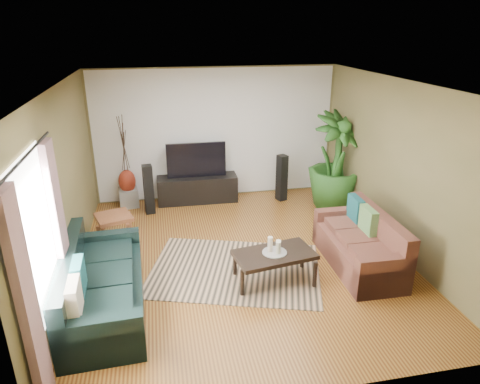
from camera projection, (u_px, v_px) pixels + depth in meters
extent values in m
plane|color=#996527|center=(242.00, 258.00, 6.79)|extent=(5.50, 5.50, 0.00)
plane|color=white|center=(243.00, 84.00, 5.81)|extent=(5.50, 5.50, 0.00)
plane|color=brown|center=(216.00, 134.00, 8.81)|extent=(5.00, 0.00, 5.00)
plane|color=brown|center=(305.00, 280.00, 3.79)|extent=(5.00, 0.00, 5.00)
plane|color=brown|center=(64.00, 190.00, 5.85)|extent=(0.00, 5.50, 5.50)
plane|color=brown|center=(397.00, 168.00, 6.75)|extent=(0.00, 5.50, 5.50)
plane|color=white|center=(216.00, 134.00, 8.80)|extent=(4.90, 0.00, 4.90)
plane|color=white|center=(37.00, 241.00, 4.37)|extent=(0.00, 1.80, 1.80)
cube|color=gray|center=(28.00, 304.00, 3.79)|extent=(0.08, 0.35, 2.20)
cube|color=gray|center=(60.00, 230.00, 5.16)|extent=(0.08, 0.35, 2.20)
cylinder|color=black|center=(26.00, 156.00, 4.05)|extent=(0.03, 1.90, 0.03)
cube|color=black|center=(104.00, 280.00, 5.44)|extent=(1.04, 2.25, 0.85)
cube|color=brown|center=(359.00, 241.00, 6.44)|extent=(0.83, 1.80, 0.85)
cube|color=tan|center=(235.00, 270.00, 6.46)|extent=(2.93, 2.45, 0.01)
cube|color=black|center=(274.00, 267.00, 6.11)|extent=(1.21, 0.79, 0.46)
cylinder|color=gray|center=(275.00, 252.00, 6.02)|extent=(0.35, 0.35, 0.02)
cylinder|color=silver|center=(270.00, 244.00, 6.00)|extent=(0.07, 0.07, 0.22)
cylinder|color=beige|center=(278.00, 247.00, 5.96)|extent=(0.07, 0.07, 0.17)
cylinder|color=#F2E3CC|center=(278.00, 245.00, 6.06)|extent=(0.07, 0.07, 0.14)
cube|color=black|center=(197.00, 189.00, 8.89)|extent=(1.64, 0.53, 0.54)
cube|color=black|center=(196.00, 160.00, 8.67)|extent=(1.20, 0.07, 0.71)
cube|color=black|center=(149.00, 189.00, 8.26)|extent=(0.20, 0.22, 0.98)
cube|color=black|center=(282.00, 178.00, 8.89)|extent=(0.23, 0.24, 0.97)
imported|color=#24551C|center=(336.00, 161.00, 8.41)|extent=(1.39, 1.39, 1.91)
cylinder|color=black|center=(333.00, 199.00, 8.71)|extent=(0.35, 0.35, 0.27)
cube|color=gray|center=(129.00, 198.00, 8.67)|extent=(0.41, 0.41, 0.37)
ellipsoid|color=maroon|center=(127.00, 181.00, 8.54)|extent=(0.34, 0.34, 0.47)
cube|color=brown|center=(115.00, 231.00, 7.05)|extent=(0.68, 0.68, 0.57)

